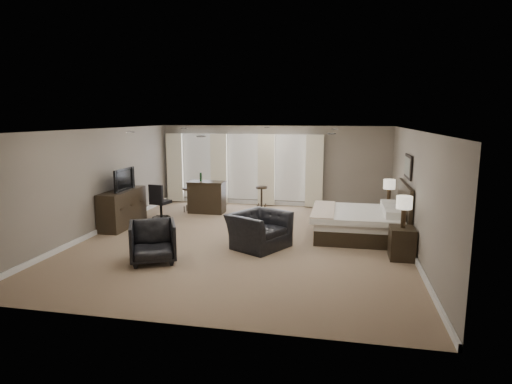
% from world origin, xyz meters
% --- Properties ---
extents(room, '(7.60, 8.60, 2.64)m').
position_xyz_m(room, '(0.00, 0.00, 1.30)').
color(room, '#846D54').
rests_on(room, ground).
extents(window_bay, '(5.25, 0.20, 2.30)m').
position_xyz_m(window_bay, '(-1.00, 4.11, 1.20)').
color(window_bay, silver).
rests_on(window_bay, room).
extents(bed, '(2.12, 2.02, 1.35)m').
position_xyz_m(bed, '(2.58, 0.81, 0.67)').
color(bed, silver).
rests_on(bed, ground).
extents(nightstand_near, '(0.49, 0.60, 0.65)m').
position_xyz_m(nightstand_near, '(3.47, -0.64, 0.33)').
color(nightstand_near, black).
rests_on(nightstand_near, ground).
extents(nightstand_far, '(0.44, 0.54, 0.59)m').
position_xyz_m(nightstand_far, '(3.47, 2.26, 0.29)').
color(nightstand_far, black).
rests_on(nightstand_far, ground).
extents(lamp_near, '(0.32, 0.32, 0.65)m').
position_xyz_m(lamp_near, '(3.47, -0.64, 0.98)').
color(lamp_near, beige).
rests_on(lamp_near, nightstand_near).
extents(lamp_far, '(0.31, 0.31, 0.65)m').
position_xyz_m(lamp_far, '(3.47, 2.26, 0.91)').
color(lamp_far, beige).
rests_on(lamp_far, nightstand_far).
extents(wall_art, '(0.04, 0.96, 0.56)m').
position_xyz_m(wall_art, '(3.70, 0.81, 1.75)').
color(wall_art, slate).
rests_on(wall_art, room).
extents(dresser, '(0.55, 1.69, 0.98)m').
position_xyz_m(dresser, '(-3.45, 0.61, 0.49)').
color(dresser, black).
rests_on(dresser, ground).
extents(tv, '(0.58, 1.01, 0.13)m').
position_xyz_m(tv, '(-3.45, 0.61, 1.05)').
color(tv, black).
rests_on(tv, dresser).
extents(armchair_near, '(1.28, 1.44, 1.06)m').
position_xyz_m(armchair_near, '(0.44, -0.46, 0.53)').
color(armchair_near, black).
rests_on(armchair_near, ground).
extents(armchair_far, '(1.15, 1.13, 0.91)m').
position_xyz_m(armchair_far, '(-1.46, -1.83, 0.45)').
color(armchair_far, black).
rests_on(armchair_far, ground).
extents(bar_counter, '(1.11, 0.58, 0.97)m').
position_xyz_m(bar_counter, '(-1.79, 2.67, 0.48)').
color(bar_counter, black).
rests_on(bar_counter, ground).
extents(bar_stool_left, '(0.37, 0.37, 0.75)m').
position_xyz_m(bar_stool_left, '(-2.37, 2.66, 0.37)').
color(bar_stool_left, black).
rests_on(bar_stool_left, ground).
extents(bar_stool_right, '(0.36, 0.36, 0.75)m').
position_xyz_m(bar_stool_right, '(-0.22, 3.32, 0.38)').
color(bar_stool_right, black).
rests_on(bar_stool_right, ground).
extents(desk_chair, '(0.62, 0.62, 1.02)m').
position_xyz_m(desk_chair, '(-2.84, 1.67, 0.51)').
color(desk_chair, black).
rests_on(desk_chair, ground).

